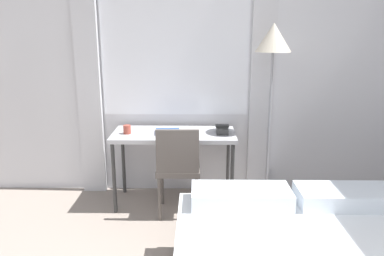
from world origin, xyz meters
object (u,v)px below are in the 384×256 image
object	(u,v)px
telephone	(222,129)
mug	(127,129)
standing_lamp	(273,54)
book	(168,132)
desk_chair	(178,165)
desk	(174,139)

from	to	relation	value
telephone	mug	distance (m)	0.92
telephone	mug	world-z (taller)	telephone
standing_lamp	book	world-z (taller)	standing_lamp
desk_chair	book	xyz separation A→B (m)	(-0.11, 0.27, 0.25)
desk_chair	standing_lamp	size ratio (longest dim) A/B	0.49
standing_lamp	book	size ratio (longest dim) A/B	7.12
telephone	book	world-z (taller)	telephone
desk	desk_chair	world-z (taller)	desk_chair
standing_lamp	telephone	distance (m)	0.85
telephone	mug	xyz separation A→B (m)	(-0.92, -0.03, 0.01)
book	mug	bearing A→B (deg)	-174.53
telephone	book	bearing A→B (deg)	179.26
desk_chair	standing_lamp	distance (m)	1.35
telephone	book	xyz separation A→B (m)	(-0.53, 0.01, -0.02)
desk	mug	world-z (taller)	mug
desk	mug	distance (m)	0.46
desk_chair	mug	distance (m)	0.62
standing_lamp	telephone	size ratio (longest dim) A/B	10.42
desk_chair	standing_lamp	bearing A→B (deg)	16.78
desk	desk_chair	xyz separation A→B (m)	(0.05, -0.28, -0.17)
standing_lamp	mug	world-z (taller)	standing_lamp
desk_chair	book	bearing A→B (deg)	112.35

